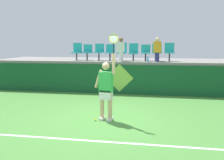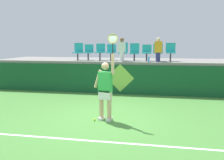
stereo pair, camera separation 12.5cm
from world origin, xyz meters
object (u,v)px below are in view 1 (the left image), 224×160
Objects in this scene: tennis_ball at (95,120)px; spectator_0 at (121,49)px; stadium_chair_0 at (77,51)px; water_bottle at (148,59)px; stadium_chair_2 at (99,51)px; stadium_chair_4 at (122,51)px; spectator_1 at (157,49)px; stadium_chair_5 at (133,51)px; stadium_chair_8 at (169,51)px; stadium_chair_7 at (157,51)px; stadium_chair_6 at (146,52)px; stadium_chair_1 at (87,51)px; stadium_chair_3 at (110,51)px; tennis_player at (106,88)px.

spectator_0 is at bearing 87.06° from tennis_ball.
stadium_chair_0 is (-2.03, 4.72, 1.88)m from tennis_ball.
water_bottle is 0.29× the size of stadium_chair_2.
spectator_1 is (1.65, -0.43, 0.10)m from stadium_chair_4.
spectator_0 is at bearing -11.10° from stadium_chair_0.
tennis_ball is 0.08× the size of stadium_chair_2.
stadium_chair_0 is at bearing 168.82° from water_bottle.
stadium_chair_5 is 1.67m from stadium_chair_8.
spectator_0 is (-1.65, -0.44, 0.11)m from stadium_chair_7.
stadium_chair_6 is 1.10m from stadium_chair_8.
stadium_chair_1 is at bearing -179.66° from stadium_chair_4.
stadium_chair_4 is 0.56m from stadium_chair_5.
stadium_chair_7 reaches higher than stadium_chair_3.
stadium_chair_3 is 0.95× the size of stadium_chair_5.
tennis_player is 4.69m from stadium_chair_4.
stadium_chair_8 is at bearing -0.05° from stadium_chair_0.
stadium_chair_8 reaches higher than water_bottle.
spectator_0 is (-1.13, -0.43, 0.14)m from stadium_chair_6.
stadium_chair_0 is 0.98× the size of stadium_chair_4.
spectator_0 is at bearing -141.51° from stadium_chair_5.
water_bottle is at bearing -145.05° from stadium_chair_8.
stadium_chair_4 is (-0.09, 4.59, 0.94)m from tennis_player.
spectator_0 is at bearing -21.19° from stadium_chair_2.
tennis_player is 4.78m from stadium_chair_6.
spectator_0 reaches higher than stadium_chair_5.
stadium_chair_1 is 0.90× the size of stadium_chair_4.
spectator_1 is at bearing -6.26° from stadium_chair_0.
stadium_chair_0 is 3.90m from stadium_chair_7.
spectator_1 is (1.57, 4.16, 1.04)m from tennis_player.
tennis_ball is at bearing -92.66° from stadium_chair_4.
stadium_chair_2 is at bearing 100.83° from tennis_ball.
stadium_chair_1 is 1.77m from spectator_0.
stadium_chair_4 is at bearing 150.93° from water_bottle.
water_bottle is 0.66m from spectator_1.
stadium_chair_5 reaches higher than stadium_chair_6.
water_bottle is 1.35m from spectator_0.
stadium_chair_2 is 0.98× the size of stadium_chair_5.
stadium_chair_4 is 1.02× the size of stadium_chair_8.
stadium_chair_0 reaches higher than stadium_chair_5.
stadium_chair_4 reaches higher than stadium_chair_0.
stadium_chair_2 is at bearing 179.90° from stadium_chair_6.
stadium_chair_1 is (-2.96, 0.68, 0.32)m from water_bottle.
stadium_chair_7 is (3.90, -0.01, 0.01)m from stadium_chair_0.
stadium_chair_7 is (1.87, 4.71, 1.89)m from tennis_ball.
tennis_player is 2.97× the size of stadium_chair_4.
stadium_chair_4 reaches higher than stadium_chair_3.
stadium_chair_5 is (0.77, 4.72, 1.87)m from tennis_ball.
tennis_player is 4.83m from stadium_chair_2.
stadium_chair_0 reaches higher than stadium_chair_2.
stadium_chair_0 is at bearing 179.65° from stadium_chair_2.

